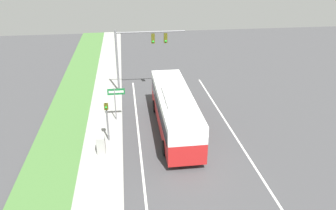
# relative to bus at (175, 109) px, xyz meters

# --- Properties ---
(ground_plane) EXTENTS (80.00, 80.00, 0.00)m
(ground_plane) POSITION_rel_bus_xyz_m (0.79, -4.30, -1.81)
(ground_plane) COLOR #424244
(sidewalk) EXTENTS (2.80, 80.00, 0.12)m
(sidewalk) POSITION_rel_bus_xyz_m (-5.41, -4.30, -1.75)
(sidewalk) COLOR #9E9E99
(sidewalk) RESTS_ON ground_plane
(grass_verge) EXTENTS (3.60, 80.00, 0.10)m
(grass_verge) POSITION_rel_bus_xyz_m (-8.61, -4.30, -1.76)
(grass_verge) COLOR #477538
(grass_verge) RESTS_ON ground_plane
(lane_divider_near) EXTENTS (0.14, 30.00, 0.01)m
(lane_divider_near) POSITION_rel_bus_xyz_m (-2.81, -4.30, -1.81)
(lane_divider_near) COLOR silver
(lane_divider_near) RESTS_ON ground_plane
(lane_divider_far) EXTENTS (0.14, 30.00, 0.01)m
(lane_divider_far) POSITION_rel_bus_xyz_m (4.39, -4.30, -1.81)
(lane_divider_far) COLOR silver
(lane_divider_far) RESTS_ON ground_plane
(bus) EXTENTS (2.65, 10.93, 3.29)m
(bus) POSITION_rel_bus_xyz_m (0.00, 0.00, 0.00)
(bus) COLOR red
(bus) RESTS_ON ground_plane
(signal_gantry) EXTENTS (6.58, 0.41, 6.14)m
(signal_gantry) POSITION_rel_bus_xyz_m (-2.22, 8.24, 2.61)
(signal_gantry) COLOR slate
(signal_gantry) RESTS_ON ground_plane
(pedestrian_signal) EXTENTS (0.28, 0.34, 3.04)m
(pedestrian_signal) POSITION_rel_bus_xyz_m (-5.00, -1.12, 0.26)
(pedestrian_signal) COLOR slate
(pedestrian_signal) RESTS_ON ground_plane
(street_sign) EXTENTS (1.38, 0.08, 2.87)m
(street_sign) POSITION_rel_bus_xyz_m (-4.42, 2.15, 0.25)
(street_sign) COLOR slate
(street_sign) RESTS_ON ground_plane
(utility_cabinet) EXTENTS (0.56, 0.60, 1.23)m
(utility_cabinet) POSITION_rel_bus_xyz_m (-5.45, -2.72, -1.08)
(utility_cabinet) COLOR #A8A8A3
(utility_cabinet) RESTS_ON sidewalk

